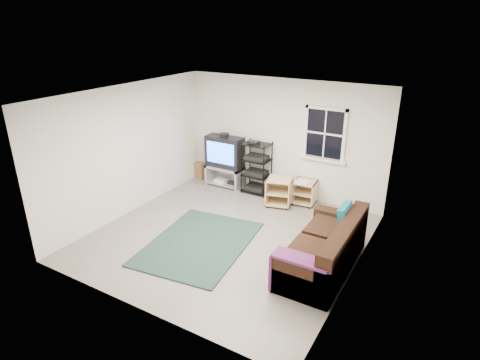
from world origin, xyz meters
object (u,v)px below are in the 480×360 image
Objects in this scene: side_table_left at (279,190)px; tv_unit at (225,157)px; sofa at (325,250)px; av_rack at (256,171)px; side_table_right at (305,190)px.

tv_unit is at bearing 168.96° from side_table_left.
sofa is (1.65, -1.82, 0.00)m from side_table_left.
av_rack is 1.20m from side_table_right.
av_rack is 0.60× the size of sofa.
av_rack is 2.25× the size of side_table_right.
sofa reaches higher than side_table_right.
tv_unit reaches higher than sofa.
av_rack is at bearing 138.03° from sofa.
tv_unit is at bearing -179.57° from side_table_right.
sofa is at bearing -41.97° from av_rack.
av_rack is at bearing 0.33° from tv_unit.
side_table_left is 1.16× the size of side_table_right.
tv_unit is 2.06m from side_table_right.
tv_unit is 3.87m from sofa.
sofa is (2.37, -2.13, -0.20)m from av_rack.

